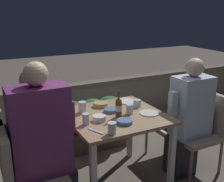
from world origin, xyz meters
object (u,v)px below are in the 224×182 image
at_px(chair_left_near, 21,169).
at_px(chair_left_far, 16,150).
at_px(person_coral_top, 38,134).
at_px(chair_right_near, 202,125).
at_px(beer_bottle, 119,107).
at_px(chair_right_far, 179,116).
at_px(person_purple_stripe, 45,144).
at_px(person_blue_shirt, 188,118).

height_order(chair_left_near, chair_left_far, same).
height_order(chair_left_near, person_coral_top, person_coral_top).
xyz_separation_m(chair_left_near, chair_right_near, (1.92, -0.00, 0.00)).
height_order(chair_right_near, beer_bottle, beer_bottle).
height_order(chair_left_near, chair_right_near, same).
bearing_deg(chair_right_far, chair_left_near, -170.56).
bearing_deg(beer_bottle, chair_left_far, 165.07).
bearing_deg(chair_left_far, person_purple_stripe, -61.62).
relative_size(chair_left_far, chair_right_far, 1.00).
xyz_separation_m(chair_left_near, beer_bottle, (0.94, 0.09, 0.34)).
distance_m(person_purple_stripe, beer_bottle, 0.76).
relative_size(person_coral_top, person_blue_shirt, 0.98).
relative_size(chair_left_far, beer_bottle, 3.31).
bearing_deg(chair_right_far, chair_right_near, -81.68).
relative_size(person_blue_shirt, beer_bottle, 4.83).
height_order(person_coral_top, chair_right_near, person_coral_top).
distance_m(chair_left_far, beer_bottle, 1.01).
xyz_separation_m(chair_right_far, beer_bottle, (-0.94, -0.22, 0.34)).
height_order(chair_left_near, beer_bottle, beer_bottle).
xyz_separation_m(person_purple_stripe, person_blue_shirt, (1.52, -0.00, -0.05)).
height_order(person_purple_stripe, person_blue_shirt, person_purple_stripe).
bearing_deg(chair_left_near, person_blue_shirt, -0.12).
distance_m(chair_left_near, person_coral_top, 0.42).
bearing_deg(person_blue_shirt, chair_right_far, 63.23).
height_order(chair_left_far, chair_right_far, same).
relative_size(chair_right_near, beer_bottle, 3.31).
bearing_deg(person_coral_top, beer_bottle, -18.99).
relative_size(chair_left_near, person_blue_shirt, 0.69).
distance_m(chair_left_far, chair_right_near, 1.94).
bearing_deg(chair_left_near, person_purple_stripe, 0.00).
bearing_deg(person_coral_top, person_purple_stripe, -94.00).
bearing_deg(person_purple_stripe, person_coral_top, 86.00).
bearing_deg(chair_right_near, chair_left_far, 169.82).
relative_size(person_purple_stripe, person_blue_shirt, 1.08).
xyz_separation_m(chair_left_near, person_purple_stripe, (0.20, 0.00, 0.17)).
height_order(person_purple_stripe, chair_left_far, person_purple_stripe).
bearing_deg(chair_left_far, beer_bottle, -14.93).
relative_size(person_coral_top, chair_right_far, 1.43).
bearing_deg(person_coral_top, person_blue_shirt, -12.91).
bearing_deg(person_purple_stripe, chair_right_far, 10.56).
bearing_deg(chair_right_near, person_coral_top, 168.61).
xyz_separation_m(person_blue_shirt, beer_bottle, (-0.78, 0.10, 0.22)).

